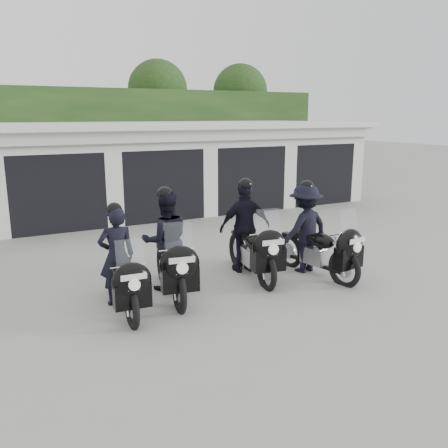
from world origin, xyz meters
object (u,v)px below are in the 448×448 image
police_bike_a (121,268)px  police_bike_c (249,233)px  police_bike_b (168,248)px  police_bike_d (311,234)px

police_bike_a → police_bike_c: (2.85, 0.61, 0.13)m
police_bike_b → police_bike_c: police_bike_c is taller
police_bike_a → police_bike_d: (4.01, 0.05, 0.11)m
police_bike_b → police_bike_d: bearing=3.5°
police_bike_b → police_bike_c: size_ratio=0.99×
police_bike_a → police_bike_d: size_ratio=0.94×
police_bike_a → police_bike_d: 4.01m
police_bike_c → police_bike_d: police_bike_c is taller
police_bike_b → police_bike_c: bearing=16.8°
police_bike_d → police_bike_b: bearing=164.7°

